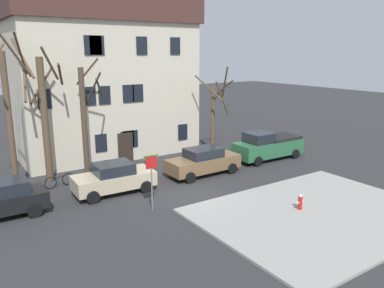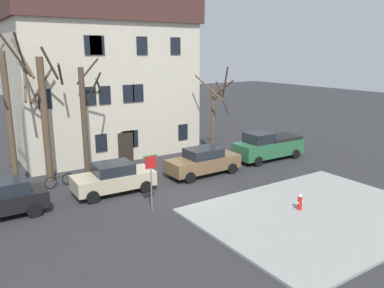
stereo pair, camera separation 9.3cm
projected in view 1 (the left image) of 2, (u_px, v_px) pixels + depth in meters
ground_plane at (191, 195)px, 20.87m from camera, size 120.00×120.00×0.00m
sidewalk_slab at (318, 213)px, 18.30m from camera, size 11.14×8.34×0.12m
building_main at (101, 76)px, 28.93m from camera, size 13.17×8.33×11.49m
tree_bare_near at (8, 111)px, 20.58m from camera, size 3.12×3.12×8.66m
tree_bare_mid at (44, 113)px, 22.22m from camera, size 2.72×2.53×8.34m
tree_bare_far at (85, 119)px, 23.25m from camera, size 1.65×2.61×7.24m
tree_bare_end at (215, 113)px, 28.96m from camera, size 2.79×2.76×6.58m
car_beige_sedan at (114, 178)px, 20.98m from camera, size 4.45×2.25×1.69m
car_brown_sedan at (203, 161)px, 24.11m from camera, size 4.79×2.07×1.72m
pickup_truck_green at (268, 146)px, 27.51m from camera, size 5.37×2.21×2.07m
fire_hydrant at (300, 201)px, 18.54m from camera, size 0.42×0.22×0.80m
street_sign_pole at (152, 172)px, 18.33m from camera, size 0.76×0.07×2.81m
bicycle_leaning at (59, 181)px, 21.99m from camera, size 1.73×0.36×1.03m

